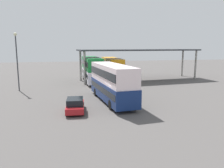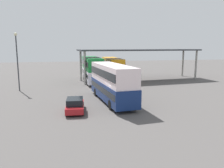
% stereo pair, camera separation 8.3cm
% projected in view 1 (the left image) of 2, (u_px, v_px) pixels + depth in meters
% --- Properties ---
extents(ground_plane, '(140.00, 140.00, 0.00)m').
position_uv_depth(ground_plane, '(118.00, 107.00, 22.51)').
color(ground_plane, '#534F4D').
extents(double_decker_main, '(3.47, 10.46, 4.18)m').
position_uv_depth(double_decker_main, '(112.00, 81.00, 24.52)').
color(double_decker_main, navy).
rests_on(double_decker_main, ground_plane).
extents(parked_hatchback, '(1.94, 3.85, 1.35)m').
position_uv_depth(parked_hatchback, '(75.00, 105.00, 20.77)').
color(parked_hatchback, '#A5191E').
rests_on(parked_hatchback, ground_plane).
extents(double_decker_near_canopy, '(2.58, 10.75, 4.30)m').
position_uv_depth(double_decker_near_canopy, '(92.00, 69.00, 38.02)').
color(double_decker_near_canopy, silver).
rests_on(double_decker_near_canopy, ground_plane).
extents(double_decker_mid_row, '(2.70, 10.27, 4.03)m').
position_uv_depth(double_decker_mid_row, '(112.00, 68.00, 40.76)').
color(double_decker_mid_row, white).
rests_on(double_decker_mid_row, ground_plane).
extents(depot_canopy, '(22.93, 7.40, 5.63)m').
position_uv_depth(depot_canopy, '(140.00, 51.00, 40.08)').
color(depot_canopy, '#33353A').
rests_on(depot_canopy, ground_plane).
extents(lamppost_tall, '(0.44, 0.44, 8.00)m').
position_uv_depth(lamppost_tall, '(17.00, 55.00, 29.92)').
color(lamppost_tall, '#33353A').
rests_on(lamppost_tall, ground_plane).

